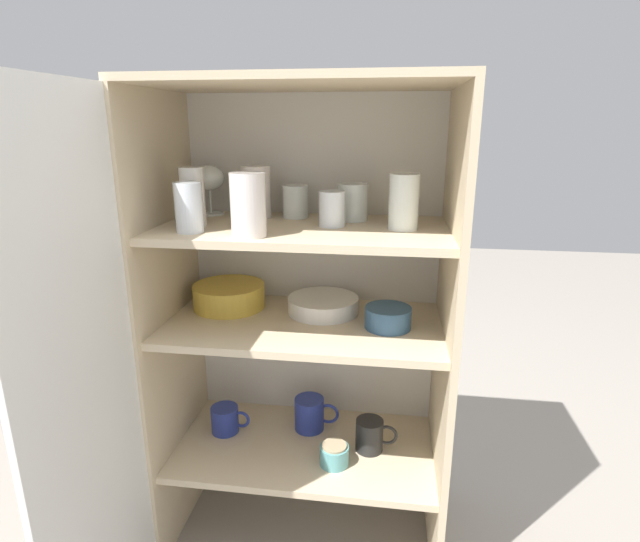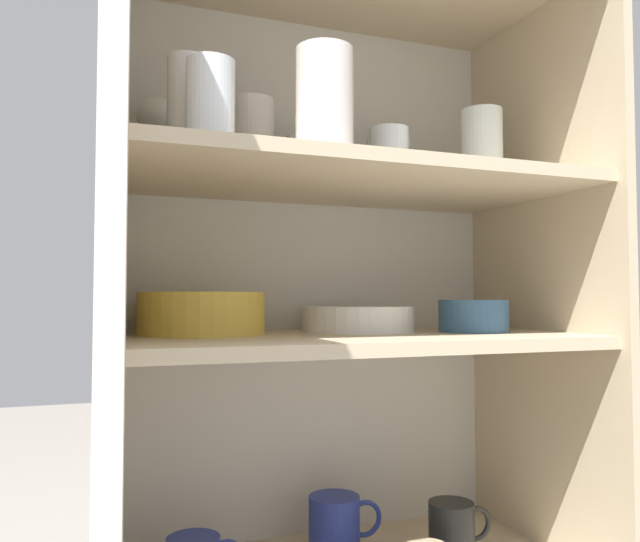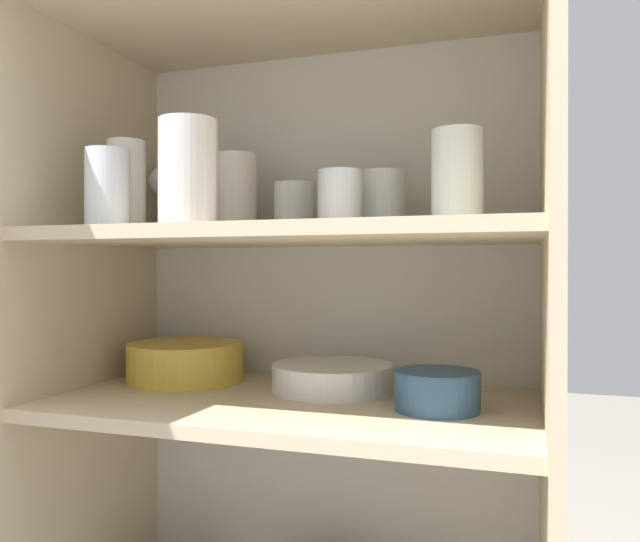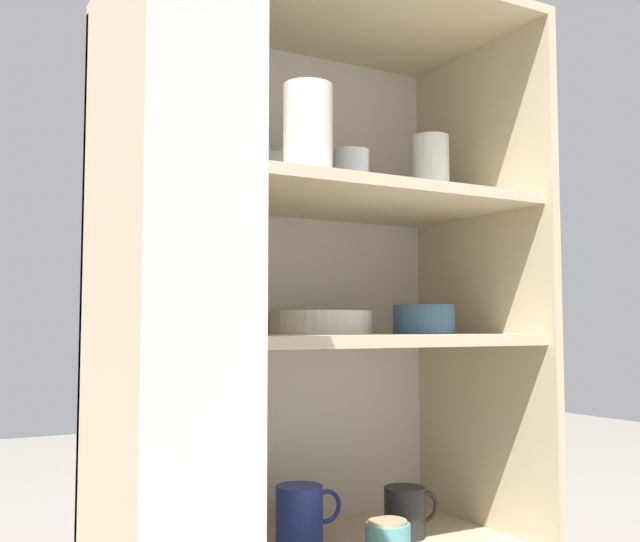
# 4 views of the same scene
# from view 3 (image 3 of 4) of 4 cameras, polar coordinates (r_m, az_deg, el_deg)

# --- Properties ---
(cupboard_back_panel) EXTENTS (0.78, 0.02, 1.28)m
(cupboard_back_panel) POSITION_cam_3_polar(r_m,az_deg,el_deg) (1.19, 0.99, -11.40)
(cupboard_back_panel) COLOR silver
(cupboard_back_panel) RESTS_ON ground_plane
(cupboard_side_left) EXTENTS (0.02, 0.43, 1.28)m
(cupboard_side_left) POSITION_cam_3_polar(r_m,az_deg,el_deg) (1.19, -20.36, -11.48)
(cupboard_side_left) COLOR #CCB793
(cupboard_side_left) RESTS_ON ground_plane
(cupboard_side_right) EXTENTS (0.02, 0.43, 1.28)m
(cupboard_side_right) POSITION_cam_3_polar(r_m,az_deg,el_deg) (0.94, 20.28, -14.62)
(cupboard_side_right) COLOR #CCB793
(cupboard_side_right) RESTS_ON ground_plane
(cupboard_top_panel) EXTENTS (0.78, 0.43, 0.02)m
(cupboard_top_panel) POSITION_cam_3_polar(r_m,az_deg,el_deg) (1.06, -2.63, 23.00)
(cupboard_top_panel) COLOR #CCB793
(cupboard_top_panel) RESTS_ON cupboard_side_left
(shelf_board_middle) EXTENTS (0.74, 0.40, 0.02)m
(shelf_board_middle) POSITION_cam_3_polar(r_m,az_deg,el_deg) (1.00, -2.62, -12.13)
(shelf_board_middle) COLOR beige
(shelf_board_upper) EXTENTS (0.74, 0.40, 0.02)m
(shelf_board_upper) POSITION_cam_3_polar(r_m,az_deg,el_deg) (0.97, -2.63, 3.21)
(shelf_board_upper) COLOR beige
(tumbler_glass_0) EXTENTS (0.08, 0.08, 0.14)m
(tumbler_glass_0) POSITION_cam_3_polar(r_m,az_deg,el_deg) (1.14, -7.79, 6.94)
(tumbler_glass_0) COLOR silver
(tumbler_glass_0) RESTS_ON shelf_board_upper
(tumbler_glass_1) EXTENTS (0.07, 0.07, 0.09)m
(tumbler_glass_1) POSITION_cam_3_polar(r_m,az_deg,el_deg) (1.11, -2.38, 5.73)
(tumbler_glass_1) COLOR white
(tumbler_glass_1) RESTS_ON shelf_board_upper
(tumbler_glass_2) EXTENTS (0.07, 0.07, 0.12)m
(tumbler_glass_2) POSITION_cam_3_polar(r_m,az_deg,el_deg) (1.01, -18.87, 7.10)
(tumbler_glass_2) COLOR white
(tumbler_glass_2) RESTS_ON shelf_board_upper
(tumbler_glass_3) EXTENTS (0.08, 0.08, 0.15)m
(tumbler_glass_3) POSITION_cam_3_polar(r_m,az_deg,el_deg) (0.90, -11.98, 8.80)
(tumbler_glass_3) COLOR silver
(tumbler_glass_3) RESTS_ON shelf_board_upper
(tumbler_glass_4) EXTENTS (0.07, 0.07, 0.09)m
(tumbler_glass_4) POSITION_cam_3_polar(r_m,az_deg,el_deg) (0.97, 1.80, 6.52)
(tumbler_glass_4) COLOR white
(tumbler_glass_4) RESTS_ON shelf_board_upper
(tumbler_glass_5) EXTENTS (0.08, 0.08, 0.10)m
(tumbler_glass_5) POSITION_cam_3_polar(r_m,az_deg,el_deg) (1.04, 5.63, 6.31)
(tumbler_glass_5) COLOR white
(tumbler_glass_5) RESTS_ON shelf_board_upper
(tumbler_glass_6) EXTENTS (0.07, 0.07, 0.14)m
(tumbler_glass_6) POSITION_cam_3_polar(r_m,az_deg,el_deg) (0.92, 12.45, 8.30)
(tumbler_glass_6) COLOR white
(tumbler_glass_6) RESTS_ON shelf_board_upper
(tumbler_glass_7) EXTENTS (0.06, 0.06, 0.15)m
(tumbler_glass_7) POSITION_cam_3_polar(r_m,az_deg,el_deg) (1.08, -17.29, 7.41)
(tumbler_glass_7) COLOR white
(tumbler_glass_7) RESTS_ON shelf_board_upper
(wine_glass_0) EXTENTS (0.09, 0.09, 0.14)m
(wine_glass_0) POSITION_cam_3_polar(r_m,az_deg,el_deg) (1.24, -13.33, 7.69)
(wine_glass_0) COLOR white
(wine_glass_0) RESTS_ON shelf_board_upper
(plate_stack_white) EXTENTS (0.20, 0.20, 0.04)m
(plate_stack_white) POSITION_cam_3_polar(r_m,az_deg,el_deg) (1.05, 1.18, -9.70)
(plate_stack_white) COLOR white
(plate_stack_white) RESTS_ON shelf_board_middle
(mixing_bowl_large) EXTENTS (0.21, 0.21, 0.07)m
(mixing_bowl_large) POSITION_cam_3_polar(r_m,az_deg,el_deg) (1.16, -12.17, -7.97)
(mixing_bowl_large) COLOR gold
(mixing_bowl_large) RESTS_ON shelf_board_middle
(serving_bowl_small) EXTENTS (0.12, 0.12, 0.06)m
(serving_bowl_small) POSITION_cam_3_polar(r_m,az_deg,el_deg) (0.92, 10.68, -10.51)
(serving_bowl_small) COLOR #33567A
(serving_bowl_small) RESTS_ON shelf_board_middle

